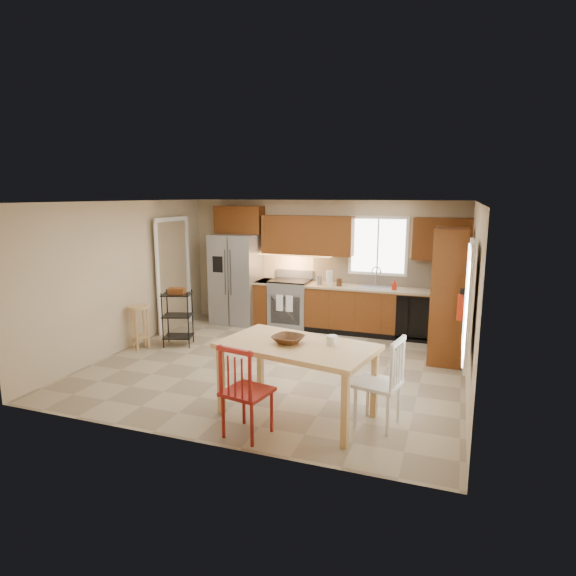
% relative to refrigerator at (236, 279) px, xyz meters
% --- Properties ---
extents(floor, '(5.50, 5.50, 0.00)m').
position_rel_refrigerator_xyz_m(floor, '(1.70, -2.12, -0.91)').
color(floor, tan).
rests_on(floor, ground).
extents(ceiling, '(5.50, 5.00, 0.02)m').
position_rel_refrigerator_xyz_m(ceiling, '(1.70, -2.12, 1.59)').
color(ceiling, silver).
rests_on(ceiling, ground).
extents(wall_back, '(5.50, 0.02, 2.50)m').
position_rel_refrigerator_xyz_m(wall_back, '(1.70, 0.38, 0.34)').
color(wall_back, '#CCB793').
rests_on(wall_back, ground).
extents(wall_front, '(5.50, 0.02, 2.50)m').
position_rel_refrigerator_xyz_m(wall_front, '(1.70, -4.62, 0.34)').
color(wall_front, '#CCB793').
rests_on(wall_front, ground).
extents(wall_left, '(0.02, 5.00, 2.50)m').
position_rel_refrigerator_xyz_m(wall_left, '(-1.05, -2.12, 0.34)').
color(wall_left, '#CCB793').
rests_on(wall_left, ground).
extents(wall_right, '(0.02, 5.00, 2.50)m').
position_rel_refrigerator_xyz_m(wall_right, '(4.45, -2.12, 0.34)').
color(wall_right, '#CCB793').
rests_on(wall_right, ground).
extents(refrigerator, '(0.92, 0.75, 1.82)m').
position_rel_refrigerator_xyz_m(refrigerator, '(0.00, 0.00, 0.00)').
color(refrigerator, gray).
rests_on(refrigerator, floor).
extents(range_stove, '(0.76, 0.63, 0.92)m').
position_rel_refrigerator_xyz_m(range_stove, '(1.15, 0.06, -0.45)').
color(range_stove, gray).
rests_on(range_stove, floor).
extents(base_cabinet_narrow, '(0.30, 0.60, 0.90)m').
position_rel_refrigerator_xyz_m(base_cabinet_narrow, '(0.60, 0.08, -0.46)').
color(base_cabinet_narrow, brown).
rests_on(base_cabinet_narrow, floor).
extents(base_cabinet_run, '(2.92, 0.60, 0.90)m').
position_rel_refrigerator_xyz_m(base_cabinet_run, '(2.99, 0.08, -0.46)').
color(base_cabinet_run, brown).
rests_on(base_cabinet_run, floor).
extents(dishwasher, '(0.60, 0.02, 0.78)m').
position_rel_refrigerator_xyz_m(dishwasher, '(3.55, -0.22, -0.46)').
color(dishwasher, black).
rests_on(dishwasher, floor).
extents(backsplash, '(2.92, 0.03, 0.55)m').
position_rel_refrigerator_xyz_m(backsplash, '(2.99, 0.36, 0.27)').
color(backsplash, beige).
rests_on(backsplash, wall_back).
extents(upper_over_fridge, '(1.00, 0.35, 0.55)m').
position_rel_refrigerator_xyz_m(upper_over_fridge, '(0.00, 0.20, 1.19)').
color(upper_over_fridge, '#5B2A0F').
rests_on(upper_over_fridge, wall_back).
extents(upper_left_block, '(1.80, 0.35, 0.75)m').
position_rel_refrigerator_xyz_m(upper_left_block, '(1.45, 0.20, 0.92)').
color(upper_left_block, '#5B2A0F').
rests_on(upper_left_block, wall_back).
extents(upper_right_block, '(1.00, 0.35, 0.75)m').
position_rel_refrigerator_xyz_m(upper_right_block, '(3.95, 0.20, 0.92)').
color(upper_right_block, '#5B2A0F').
rests_on(upper_right_block, wall_back).
extents(window_back, '(1.12, 0.04, 1.12)m').
position_rel_refrigerator_xyz_m(window_back, '(2.80, 0.35, 0.74)').
color(window_back, white).
rests_on(window_back, wall_back).
extents(sink, '(0.62, 0.46, 0.16)m').
position_rel_refrigerator_xyz_m(sink, '(2.80, 0.08, -0.05)').
color(sink, gray).
rests_on(sink, base_cabinet_run).
extents(undercab_glow, '(1.60, 0.30, 0.01)m').
position_rel_refrigerator_xyz_m(undercab_glow, '(1.15, 0.17, 0.52)').
color(undercab_glow, '#FFBF66').
rests_on(undercab_glow, wall_back).
extents(soap_bottle, '(0.09, 0.09, 0.19)m').
position_rel_refrigerator_xyz_m(soap_bottle, '(3.18, -0.02, 0.09)').
color(soap_bottle, red).
rests_on(soap_bottle, base_cabinet_run).
extents(paper_towel, '(0.12, 0.12, 0.28)m').
position_rel_refrigerator_xyz_m(paper_towel, '(1.95, 0.03, 0.13)').
color(paper_towel, white).
rests_on(paper_towel, base_cabinet_run).
extents(canister_steel, '(0.11, 0.11, 0.18)m').
position_rel_refrigerator_xyz_m(canister_steel, '(1.75, 0.03, 0.08)').
color(canister_steel, gray).
rests_on(canister_steel, base_cabinet_run).
extents(canister_wood, '(0.10, 0.10, 0.14)m').
position_rel_refrigerator_xyz_m(canister_wood, '(2.15, -0.00, 0.06)').
color(canister_wood, '#4A2E13').
rests_on(canister_wood, base_cabinet_run).
extents(pantry, '(0.50, 0.95, 2.10)m').
position_rel_refrigerator_xyz_m(pantry, '(4.13, -0.93, 0.14)').
color(pantry, brown).
rests_on(pantry, floor).
extents(fire_extinguisher, '(0.12, 0.12, 0.36)m').
position_rel_refrigerator_xyz_m(fire_extinguisher, '(4.33, -1.98, 0.19)').
color(fire_extinguisher, red).
rests_on(fire_extinguisher, wall_right).
extents(window_right, '(0.04, 1.02, 1.32)m').
position_rel_refrigerator_xyz_m(window_right, '(4.38, -3.27, 0.54)').
color(window_right, white).
rests_on(window_right, wall_right).
extents(doorway, '(0.04, 0.95, 2.10)m').
position_rel_refrigerator_xyz_m(doorway, '(-0.97, -0.82, 0.14)').
color(doorway, '#8C7A59').
rests_on(doorway, wall_left).
extents(dining_table, '(1.94, 1.33, 0.87)m').
position_rel_refrigerator_xyz_m(dining_table, '(2.53, -3.63, -0.48)').
color(dining_table, tan).
rests_on(dining_table, floor).
extents(chair_red, '(0.58, 0.58, 1.05)m').
position_rel_refrigerator_xyz_m(chair_red, '(2.18, -4.28, -0.39)').
color(chair_red, maroon).
rests_on(chair_red, floor).
extents(chair_white, '(0.58, 0.58, 1.05)m').
position_rel_refrigerator_xyz_m(chair_white, '(3.48, -3.58, -0.39)').
color(chair_white, white).
rests_on(chair_white, floor).
extents(table_bowl, '(0.42, 0.42, 0.09)m').
position_rel_refrigerator_xyz_m(table_bowl, '(2.42, -3.63, -0.03)').
color(table_bowl, '#4A2E13').
rests_on(table_bowl, dining_table).
extents(table_jar, '(0.17, 0.17, 0.17)m').
position_rel_refrigerator_xyz_m(table_jar, '(2.92, -3.52, 0.00)').
color(table_jar, white).
rests_on(table_jar, dining_table).
extents(bar_stool, '(0.37, 0.37, 0.75)m').
position_rel_refrigerator_xyz_m(bar_stool, '(-0.80, -2.13, -0.53)').
color(bar_stool, tan).
rests_on(bar_stool, floor).
extents(utility_cart, '(0.58, 0.51, 0.97)m').
position_rel_refrigerator_xyz_m(utility_cart, '(-0.29, -1.76, -0.43)').
color(utility_cart, black).
rests_on(utility_cart, floor).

